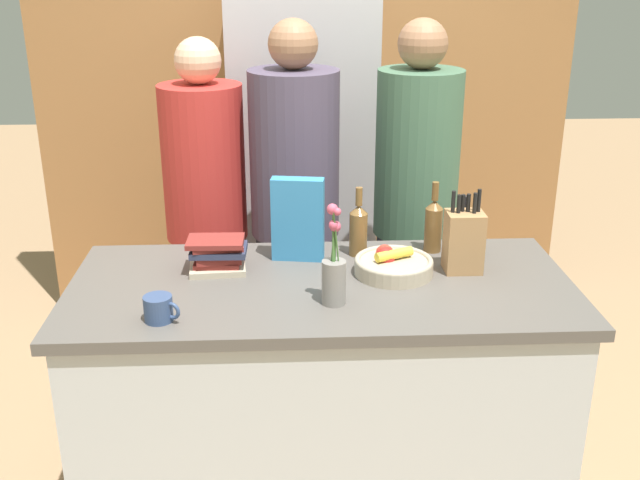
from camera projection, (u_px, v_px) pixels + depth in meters
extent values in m
cube|color=silver|center=(321.00, 404.00, 2.73)|extent=(1.66, 0.75, 0.89)
cube|color=#56514C|center=(321.00, 288.00, 2.57)|extent=(1.73, 0.78, 0.04)
cube|color=#9E6B3D|center=(305.00, 86.00, 4.12)|extent=(2.93, 0.12, 2.60)
cube|color=#B7B7BC|center=(303.00, 169.00, 3.92)|extent=(0.72, 0.60, 1.86)
cylinder|color=#B7B7BC|center=(293.00, 168.00, 3.59)|extent=(0.02, 0.02, 1.02)
cylinder|color=tan|center=(394.00, 267.00, 2.62)|extent=(0.28, 0.28, 0.05)
torus|color=tan|center=(394.00, 261.00, 2.61)|extent=(0.28, 0.28, 0.02)
sphere|color=red|center=(385.00, 253.00, 2.67)|extent=(0.07, 0.07, 0.07)
sphere|color=red|center=(385.00, 257.00, 2.63)|extent=(0.07, 0.07, 0.07)
cylinder|color=yellow|center=(394.00, 254.00, 2.61)|extent=(0.14, 0.09, 0.03)
cube|color=#A87A4C|center=(464.00, 242.00, 2.62)|extent=(0.13, 0.11, 0.22)
cylinder|color=black|center=(453.00, 203.00, 2.58)|extent=(0.01, 0.01, 0.09)
cylinder|color=black|center=(459.00, 205.00, 2.57)|extent=(0.01, 0.01, 0.08)
cylinder|color=black|center=(463.00, 204.00, 2.59)|extent=(0.01, 0.01, 0.07)
cylinder|color=black|center=(468.00, 204.00, 2.58)|extent=(0.01, 0.01, 0.07)
cylinder|color=black|center=(475.00, 205.00, 2.57)|extent=(0.01, 0.01, 0.08)
cylinder|color=black|center=(479.00, 202.00, 2.58)|extent=(0.01, 0.01, 0.09)
cylinder|color=gray|center=(334.00, 282.00, 2.38)|extent=(0.08, 0.08, 0.15)
cylinder|color=#477538|center=(335.00, 244.00, 2.34)|extent=(0.01, 0.01, 0.11)
sphere|color=#C64C66|center=(336.00, 227.00, 2.32)|extent=(0.03, 0.03, 0.03)
cylinder|color=#477538|center=(335.00, 244.00, 2.34)|extent=(0.02, 0.01, 0.11)
sphere|color=#C64C66|center=(335.00, 227.00, 2.33)|extent=(0.04, 0.04, 0.04)
cylinder|color=#477538|center=(333.00, 243.00, 2.34)|extent=(0.02, 0.01, 0.12)
sphere|color=#C64C66|center=(333.00, 224.00, 2.32)|extent=(0.03, 0.03, 0.03)
cylinder|color=#477538|center=(333.00, 236.00, 2.33)|extent=(0.01, 0.02, 0.17)
sphere|color=#C64C66|center=(332.00, 209.00, 2.30)|extent=(0.04, 0.04, 0.04)
cylinder|color=#477538|center=(334.00, 243.00, 2.33)|extent=(0.01, 0.01, 0.12)
sphere|color=#C64C66|center=(333.00, 225.00, 2.31)|extent=(0.03, 0.03, 0.03)
cylinder|color=#477538|center=(336.00, 237.00, 2.32)|extent=(0.02, 0.02, 0.17)
sphere|color=#C64C66|center=(337.00, 212.00, 2.29)|extent=(0.02, 0.02, 0.02)
cube|color=teal|center=(298.00, 219.00, 2.71)|extent=(0.20, 0.09, 0.31)
cylinder|color=#334770|center=(158.00, 309.00, 2.28)|extent=(0.09, 0.09, 0.08)
torus|color=#334770|center=(172.00, 311.00, 2.26)|extent=(0.06, 0.04, 0.06)
cube|color=#B7A88E|center=(218.00, 268.00, 2.65)|extent=(0.20, 0.15, 0.02)
cube|color=maroon|center=(218.00, 262.00, 2.66)|extent=(0.16, 0.13, 0.02)
cube|color=maroon|center=(219.00, 257.00, 2.64)|extent=(0.17, 0.13, 0.03)
cube|color=#2D334C|center=(219.00, 250.00, 2.64)|extent=(0.20, 0.14, 0.02)
cube|color=maroon|center=(218.00, 245.00, 2.63)|extent=(0.19, 0.14, 0.02)
cube|color=maroon|center=(215.00, 241.00, 2.62)|extent=(0.20, 0.14, 0.02)
cylinder|color=black|center=(464.00, 237.00, 2.77)|extent=(0.07, 0.07, 0.14)
cone|color=black|center=(466.00, 215.00, 2.74)|extent=(0.07, 0.07, 0.03)
cylinder|color=black|center=(467.00, 204.00, 2.73)|extent=(0.02, 0.02, 0.06)
cylinder|color=brown|center=(358.00, 234.00, 2.77)|extent=(0.07, 0.07, 0.16)
cone|color=brown|center=(359.00, 209.00, 2.74)|extent=(0.07, 0.07, 0.03)
cylinder|color=brown|center=(359.00, 196.00, 2.72)|extent=(0.03, 0.03, 0.07)
cylinder|color=brown|center=(433.00, 230.00, 2.81)|extent=(0.07, 0.07, 0.17)
cone|color=brown|center=(435.00, 205.00, 2.77)|extent=(0.07, 0.07, 0.03)
cylinder|color=brown|center=(435.00, 191.00, 2.75)|extent=(0.02, 0.02, 0.07)
cube|color=#383842|center=(212.00, 316.00, 3.49)|extent=(0.31, 0.23, 0.81)
cylinder|color=red|center=(204.00, 163.00, 3.22)|extent=(0.36, 0.36, 0.67)
sphere|color=#DBAD89|center=(198.00, 60.00, 3.07)|extent=(0.19, 0.19, 0.19)
cube|color=#383842|center=(296.00, 318.00, 3.43)|extent=(0.35, 0.30, 0.84)
cylinder|color=#4C4256|center=(294.00, 154.00, 3.15)|extent=(0.38, 0.38, 0.70)
sphere|color=#996B4C|center=(293.00, 44.00, 2.99)|extent=(0.20, 0.20, 0.20)
cube|color=#383842|center=(410.00, 317.00, 3.43)|extent=(0.33, 0.29, 0.84)
cylinder|color=#42664C|center=(417.00, 154.00, 3.16)|extent=(0.36, 0.36, 0.70)
sphere|color=#996B4C|center=(423.00, 44.00, 2.99)|extent=(0.20, 0.20, 0.20)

